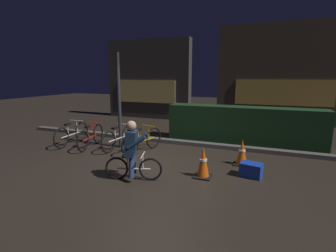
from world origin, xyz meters
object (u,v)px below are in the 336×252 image
at_px(parked_bike_center_left, 119,138).
at_px(parked_bike_left_mid, 91,137).
at_px(parked_bike_center_right, 142,140).
at_px(cyclist, 132,150).
at_px(street_post, 119,102).
at_px(blue_crate, 251,170).
at_px(traffic_cone_far, 242,153).
at_px(parked_bike_leftmost, 72,134).
at_px(traffic_cone_near, 203,163).

bearing_deg(parked_bike_center_left, parked_bike_left_mid, 106.90).
bearing_deg(parked_bike_center_right, parked_bike_center_left, 105.28).
relative_size(parked_bike_left_mid, cyclist, 1.24).
distance_m(street_post, blue_crate, 4.09).
relative_size(traffic_cone_far, cyclist, 0.50).
height_order(parked_bike_center_right, blue_crate, parked_bike_center_right).
distance_m(parked_bike_center_right, blue_crate, 3.07).
relative_size(parked_bike_left_mid, parked_bike_center_right, 1.01).
relative_size(parked_bike_center_right, blue_crate, 3.45).
distance_m(parked_bike_left_mid, parked_bike_center_right, 1.66).
height_order(street_post, parked_bike_leftmost, street_post).
distance_m(parked_bike_left_mid, traffic_cone_far, 4.37).
relative_size(parked_bike_left_mid, parked_bike_center_left, 1.00).
height_order(parked_bike_center_left, traffic_cone_near, parked_bike_center_left).
xyz_separation_m(street_post, parked_bike_left_mid, (-0.83, -0.32, -1.06)).
height_order(parked_bike_left_mid, traffic_cone_far, parked_bike_left_mid).
bearing_deg(parked_bike_left_mid, traffic_cone_near, -115.23).
relative_size(parked_bike_leftmost, blue_crate, 3.60).
bearing_deg(traffic_cone_far, parked_bike_leftmost, -179.46).
xyz_separation_m(parked_bike_leftmost, parked_bike_center_right, (2.42, 0.11, -0.00)).
bearing_deg(cyclist, parked_bike_center_left, 111.98).
height_order(street_post, cyclist, street_post).
xyz_separation_m(parked_bike_center_right, cyclist, (0.68, -1.79, 0.30)).
xyz_separation_m(street_post, blue_crate, (3.79, -0.90, -1.24)).
distance_m(parked_bike_leftmost, parked_bike_left_mid, 0.76).
height_order(traffic_cone_far, blue_crate, traffic_cone_far).
xyz_separation_m(blue_crate, cyclist, (-2.29, -1.05, 0.48)).
relative_size(parked_bike_center_left, blue_crate, 3.51).
xyz_separation_m(parked_bike_center_left, blue_crate, (3.77, -0.76, -0.18)).
height_order(parked_bike_left_mid, blue_crate, parked_bike_left_mid).
relative_size(traffic_cone_near, blue_crate, 1.51).
distance_m(traffic_cone_near, cyclist, 1.52).
height_order(street_post, parked_bike_center_left, street_post).
bearing_deg(cyclist, parked_bike_leftmost, 134.31).
distance_m(parked_bike_leftmost, traffic_cone_near, 4.55).
distance_m(parked_bike_left_mid, parked_bike_center_left, 0.88).
distance_m(street_post, cyclist, 2.58).
height_order(parked_bike_center_right, traffic_cone_far, parked_bike_center_right).
xyz_separation_m(street_post, traffic_cone_near, (2.84, -1.30, -1.07)).
relative_size(street_post, parked_bike_center_left, 1.80).
xyz_separation_m(parked_bike_left_mid, cyclist, (2.34, -1.63, 0.30)).
xyz_separation_m(parked_bike_left_mid, parked_bike_center_left, (0.86, 0.18, -0.00)).
distance_m(traffic_cone_far, blue_crate, 0.74).
distance_m(parked_bike_leftmost, parked_bike_center_right, 2.42).
xyz_separation_m(parked_bike_leftmost, parked_bike_left_mid, (0.76, -0.05, -0.01)).
height_order(street_post, traffic_cone_far, street_post).
xyz_separation_m(parked_bike_left_mid, parked_bike_center_right, (1.66, 0.15, 0.00)).
bearing_deg(parked_bike_left_mid, traffic_cone_far, -99.05).
xyz_separation_m(parked_bike_leftmost, traffic_cone_far, (5.14, 0.05, -0.03)).
bearing_deg(parked_bike_center_right, traffic_cone_far, -74.30).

